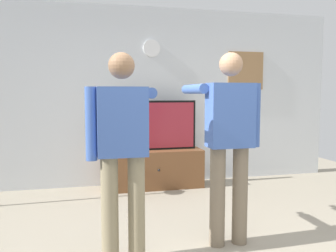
% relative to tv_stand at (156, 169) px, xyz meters
% --- Properties ---
extents(back_wall, '(6.40, 0.10, 2.70)m').
position_rel_tv_stand_xyz_m(back_wall, '(-0.21, 0.35, 1.07)').
color(back_wall, silver).
rests_on(back_wall, ground_plane).
extents(tv_stand, '(1.39, 0.44, 0.56)m').
position_rel_tv_stand_xyz_m(tv_stand, '(0.00, 0.00, 0.00)').
color(tv_stand, brown).
rests_on(tv_stand, ground_plane).
extents(television, '(1.23, 0.07, 0.73)m').
position_rel_tv_stand_xyz_m(television, '(0.00, 0.05, 0.65)').
color(television, black).
rests_on(television, tv_stand).
extents(wall_clock, '(0.26, 0.03, 0.26)m').
position_rel_tv_stand_xyz_m(wall_clock, '(-0.00, 0.29, 1.80)').
color(wall_clock, white).
extents(framed_picture, '(0.61, 0.04, 0.61)m').
position_rel_tv_stand_xyz_m(framed_picture, '(1.55, 0.30, 1.49)').
color(framed_picture, '#997047').
extents(person_standing_nearer_lamp, '(0.58, 0.78, 1.72)m').
position_rel_tv_stand_xyz_m(person_standing_nearer_lamp, '(-0.71, -2.18, 0.69)').
color(person_standing_nearer_lamp, gray).
rests_on(person_standing_nearer_lamp, ground_plane).
extents(person_standing_nearer_couch, '(0.58, 0.78, 1.76)m').
position_rel_tv_stand_xyz_m(person_standing_nearer_couch, '(0.27, -2.05, 0.72)').
color(person_standing_nearer_couch, '#7A6B56').
rests_on(person_standing_nearer_couch, ground_plane).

